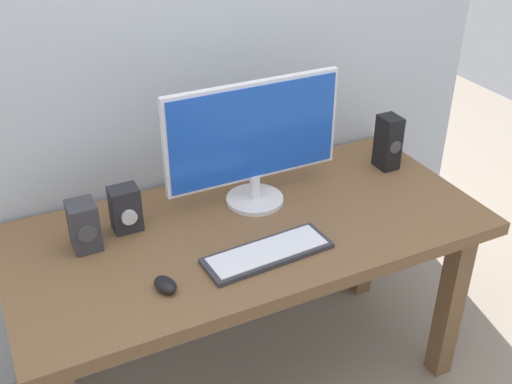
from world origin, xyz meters
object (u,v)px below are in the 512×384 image
monitor (254,139)px  audio_controller (125,209)px  speaker_left (84,226)px  mouse (165,285)px  desk (250,250)px  keyboard_primary (268,253)px  speaker_right (388,142)px

monitor → audio_controller: bearing=177.1°
speaker_left → audio_controller: 0.15m
mouse → audio_controller: size_ratio=0.55×
desk → keyboard_primary: (-0.02, -0.17, 0.11)m
desk → keyboard_primary: size_ratio=3.81×
keyboard_primary → speaker_right: (0.66, 0.31, 0.09)m
keyboard_primary → speaker_left: size_ratio=2.61×
desk → speaker_right: 0.68m
speaker_right → audio_controller: 1.00m
desk → audio_controller: audio_controller is taller
mouse → speaker_left: 0.34m
desk → mouse: bearing=-151.7°
desk → audio_controller: bearing=156.8°
keyboard_primary → mouse: 0.33m
keyboard_primary → audio_controller: bearing=136.2°
desk → speaker_left: (-0.50, 0.11, 0.18)m
monitor → audio_controller: size_ratio=4.09×
audio_controller → monitor: bearing=-2.9°
keyboard_primary → mouse: size_ratio=4.90×
desk → audio_controller: 0.43m
mouse → desk: bearing=14.3°
audio_controller → speaker_right: bearing=-1.2°
keyboard_primary → speaker_left: 0.56m
monitor → mouse: bearing=-143.2°
speaker_right → audio_controller: speaker_right is taller
mouse → speaker_right: (0.99, 0.32, 0.09)m
desk → audio_controller: size_ratio=10.33×
desk → monitor: bearing=58.9°
monitor → speaker_right: 0.57m
keyboard_primary → speaker_right: size_ratio=1.98×
speaker_left → speaker_right: bearing=1.0°
speaker_left → audio_controller: size_ratio=1.04×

